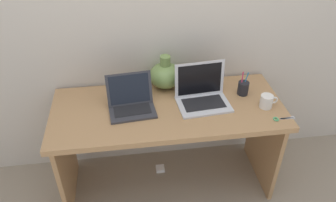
{
  "coord_description": "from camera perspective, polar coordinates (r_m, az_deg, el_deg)",
  "views": [
    {
      "loc": [
        -0.25,
        -1.8,
        2.11
      ],
      "look_at": [
        0.0,
        0.0,
        0.81
      ],
      "focal_mm": 35.64,
      "sensor_mm": 36.0,
      "label": 1
    }
  ],
  "objects": [
    {
      "name": "coffee_mug",
      "position": [
        2.34,
        16.53,
        -0.05
      ],
      "size": [
        0.12,
        0.09,
        0.09
      ],
      "color": "white",
      "rests_on": "desk"
    },
    {
      "name": "green_vase",
      "position": [
        2.43,
        -0.47,
        4.49
      ],
      "size": [
        0.24,
        0.24,
        0.25
      ],
      "color": "#75934C",
      "rests_on": "desk"
    },
    {
      "name": "desk",
      "position": [
        2.37,
        0.0,
        -4.12
      ],
      "size": [
        1.58,
        0.66,
        0.76
      ],
      "color": "#AD7F51",
      "rests_on": "ground"
    },
    {
      "name": "back_wall",
      "position": [
        2.37,
        -1.26,
        12.99
      ],
      "size": [
        4.4,
        0.04,
        2.4
      ],
      "primitive_type": "cube",
      "color": "beige",
      "rests_on": "ground"
    },
    {
      "name": "pen_cup",
      "position": [
        2.43,
        12.73,
        2.19
      ],
      "size": [
        0.08,
        0.08,
        0.18
      ],
      "color": "black",
      "rests_on": "desk"
    },
    {
      "name": "laptop_left",
      "position": [
        2.24,
        -6.37,
        0.13
      ],
      "size": [
        0.32,
        0.26,
        0.23
      ],
      "color": "#333338",
      "rests_on": "desk"
    },
    {
      "name": "scissors",
      "position": [
        2.28,
        18.63,
        -2.89
      ],
      "size": [
        0.15,
        0.04,
        0.01
      ],
      "color": "#B7B7BC",
      "rests_on": "desk"
    },
    {
      "name": "laptop_right",
      "position": [
        2.3,
        5.77,
        1.51
      ],
      "size": [
        0.37,
        0.28,
        0.27
      ],
      "color": "silver",
      "rests_on": "desk"
    },
    {
      "name": "ground_plane",
      "position": [
        2.79,
        0.0,
        -13.62
      ],
      "size": [
        6.0,
        6.0,
        0.0
      ],
      "primitive_type": "plane",
      "color": "gray"
    },
    {
      "name": "power_brick",
      "position": [
        2.86,
        -1.34,
        -11.5
      ],
      "size": [
        0.07,
        0.07,
        0.03
      ],
      "primitive_type": "cube",
      "color": "white",
      "rests_on": "ground"
    }
  ]
}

